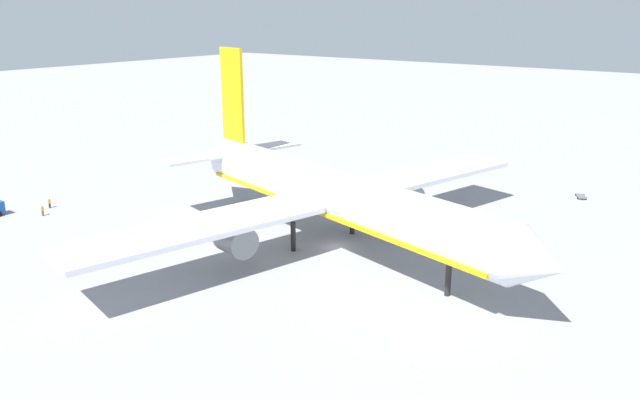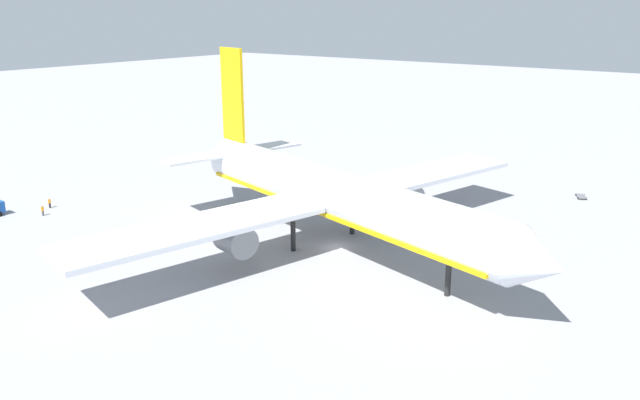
{
  "view_description": "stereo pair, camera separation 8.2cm",
  "coord_description": "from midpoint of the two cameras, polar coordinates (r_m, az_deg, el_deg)",
  "views": [
    {
      "loc": [
        47.03,
        -66.89,
        31.8
      ],
      "look_at": [
        -5.5,
        3.48,
        5.09
      ],
      "focal_mm": 35.1,
      "sensor_mm": 36.0,
      "label": 1
    },
    {
      "loc": [
        47.09,
        -66.84,
        31.8
      ],
      "look_at": [
        -5.5,
        3.48,
        5.09
      ],
      "focal_mm": 35.1,
      "sensor_mm": 36.0,
      "label": 2
    }
  ],
  "objects": [
    {
      "name": "baggage_cart_1",
      "position": [
        119.81,
        22.68,
        0.32
      ],
      "size": [
        2.46,
        3.47,
        0.4
      ],
      "color": "#595B60",
      "rests_on": "ground"
    },
    {
      "name": "ground_plane",
      "position": [
        87.73,
        1.5,
        -4.34
      ],
      "size": [
        600.0,
        600.0,
        0.0
      ],
      "primitive_type": "plane",
      "color": "gray"
    },
    {
      "name": "baggage_cart_0",
      "position": [
        127.11,
        11.59,
        2.2
      ],
      "size": [
        1.53,
        3.01,
        0.4
      ],
      "color": "gray",
      "rests_on": "ground"
    },
    {
      "name": "ground_worker_3",
      "position": [
        110.2,
        -24.0,
        -0.9
      ],
      "size": [
        0.42,
        0.42,
        1.68
      ],
      "color": "#3F3F47",
      "rests_on": "ground"
    },
    {
      "name": "ground_worker_1",
      "position": [
        114.07,
        -23.46,
        -0.25
      ],
      "size": [
        0.56,
        0.56,
        1.72
      ],
      "color": "black",
      "rests_on": "ground"
    },
    {
      "name": "airliner",
      "position": [
        86.23,
        0.97,
        0.51
      ],
      "size": [
        68.5,
        73.92,
        26.11
      ],
      "color": "silver",
      "rests_on": "ground"
    }
  ]
}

